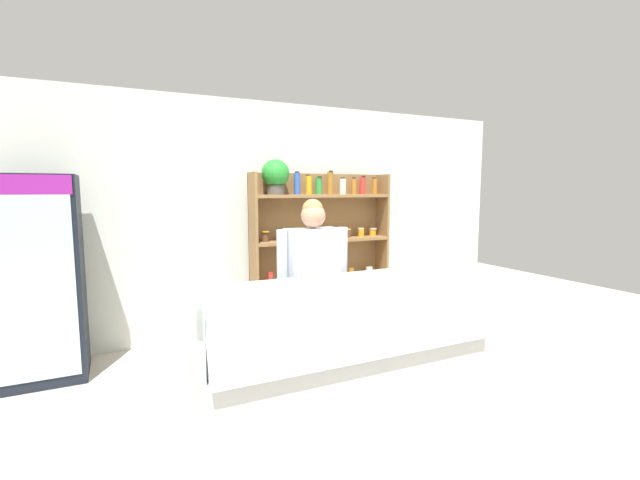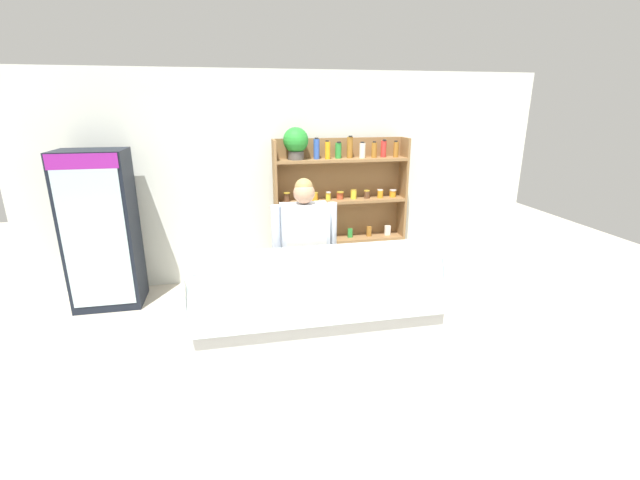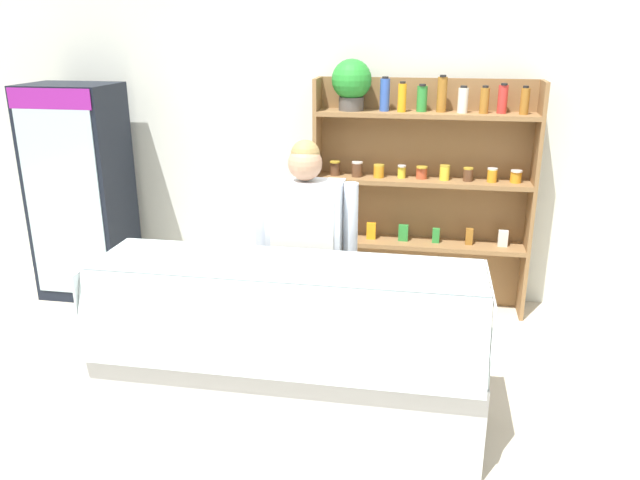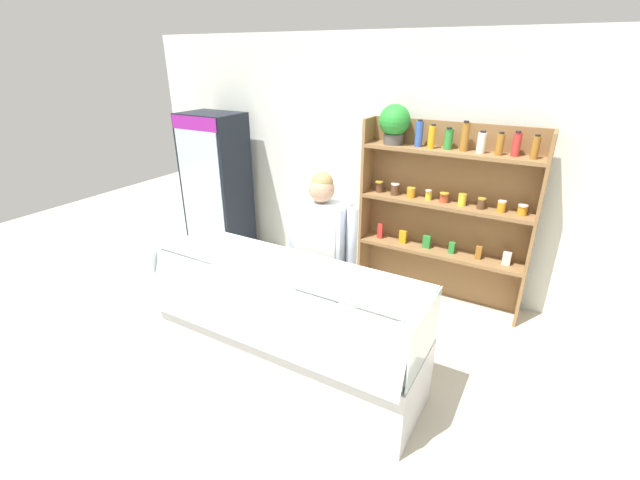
{
  "view_description": "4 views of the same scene",
  "coord_description": "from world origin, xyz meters",
  "px_view_note": "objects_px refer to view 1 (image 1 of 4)",
  "views": [
    {
      "loc": [
        -1.6,
        -2.76,
        1.68
      ],
      "look_at": [
        0.01,
        0.61,
        1.25
      ],
      "focal_mm": 24.0,
      "sensor_mm": 36.0,
      "label": 1
    },
    {
      "loc": [
        -0.77,
        -3.49,
        2.29
      ],
      "look_at": [
        0.07,
        0.53,
        0.98
      ],
      "focal_mm": 24.0,
      "sensor_mm": 36.0,
      "label": 2
    },
    {
      "loc": [
        0.65,
        -3.12,
        2.25
      ],
      "look_at": [
        -0.0,
        0.56,
        0.97
      ],
      "focal_mm": 35.0,
      "sensor_mm": 36.0,
      "label": 3
    },
    {
      "loc": [
        1.56,
        -2.35,
        2.48
      ],
      "look_at": [
        -0.18,
        0.67,
        0.95
      ],
      "focal_mm": 24.0,
      "sensor_mm": 36.0,
      "label": 4
    }
  ],
  "objects_px": {
    "deli_display_case": "(343,371)",
    "shop_clerk": "(314,275)",
    "drinks_fridge": "(35,280)",
    "shelving_unit": "(314,233)"
  },
  "relations": [
    {
      "from": "drinks_fridge",
      "to": "deli_display_case",
      "type": "distance_m",
      "value": 2.78
    },
    {
      "from": "shelving_unit",
      "to": "deli_display_case",
      "type": "height_order",
      "value": "shelving_unit"
    },
    {
      "from": "drinks_fridge",
      "to": "shelving_unit",
      "type": "relative_size",
      "value": 0.9
    },
    {
      "from": "shelving_unit",
      "to": "deli_display_case",
      "type": "distance_m",
      "value": 2.13
    },
    {
      "from": "shop_clerk",
      "to": "shelving_unit",
      "type": "bearing_deg",
      "value": 65.14
    },
    {
      "from": "deli_display_case",
      "to": "shop_clerk",
      "type": "height_order",
      "value": "shop_clerk"
    },
    {
      "from": "drinks_fridge",
      "to": "deli_display_case",
      "type": "xyz_separation_m",
      "value": [
        2.17,
        -1.63,
        -0.6
      ]
    },
    {
      "from": "drinks_fridge",
      "to": "deli_display_case",
      "type": "height_order",
      "value": "drinks_fridge"
    },
    {
      "from": "drinks_fridge",
      "to": "deli_display_case",
      "type": "bearing_deg",
      "value": -36.96
    },
    {
      "from": "deli_display_case",
      "to": "shop_clerk",
      "type": "bearing_deg",
      "value": 89.41
    }
  ]
}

